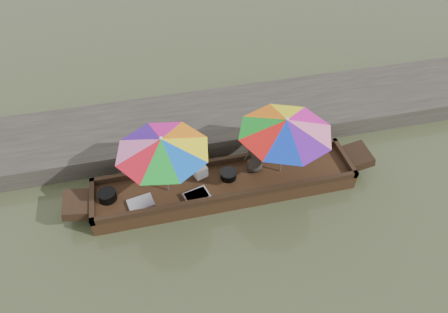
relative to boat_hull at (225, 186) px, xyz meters
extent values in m
plane|color=#454C2D|center=(0.00, 0.00, -0.17)|extent=(80.00, 80.00, 0.00)
cube|color=#2D2B26|center=(0.00, 2.20, 0.08)|extent=(22.00, 2.20, 0.50)
cube|color=black|center=(0.00, 0.00, 0.00)|extent=(5.83, 1.20, 0.35)
cylinder|color=black|center=(-2.55, 0.05, 0.28)|extent=(0.38, 0.38, 0.20)
cube|color=silver|center=(-0.70, -0.34, 0.22)|extent=(0.60, 0.49, 0.09)
cube|color=silver|center=(-1.88, -0.25, 0.21)|extent=(0.59, 0.46, 0.06)
cylinder|color=black|center=(0.09, 0.06, 0.26)|extent=(0.35, 0.35, 0.16)
cube|color=silver|center=(-0.50, 0.26, 0.30)|extent=(0.34, 0.30, 0.26)
imported|color=#29231F|center=(0.73, 0.17, 0.67)|extent=(0.49, 0.33, 0.98)
camera|label=1|loc=(-1.37, -5.79, 6.79)|focal=32.00mm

